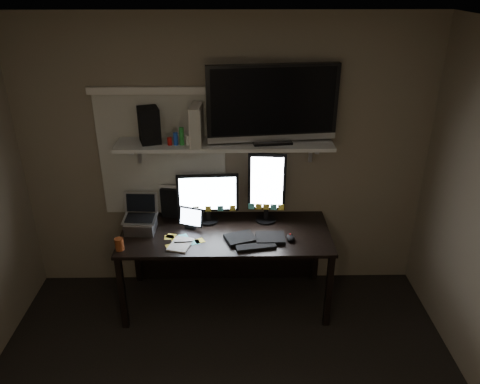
{
  "coord_description": "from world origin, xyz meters",
  "views": [
    {
      "loc": [
        0.07,
        -2.06,
        2.78
      ],
      "look_at": [
        0.12,
        1.25,
        1.2
      ],
      "focal_mm": 35.0,
      "sensor_mm": 36.0,
      "label": 1
    }
  ],
  "objects_px": {
    "monitor_landscape": "(208,198)",
    "tv": "(273,104)",
    "monitor_portrait": "(267,188)",
    "speaker": "(149,125)",
    "laptop": "(140,215)",
    "tablet": "(191,218)",
    "cup": "(119,244)",
    "desk": "(226,242)",
    "mouse": "(290,238)",
    "keyboard": "(255,238)",
    "game_console": "(197,125)"
  },
  "relations": [
    {
      "from": "speaker",
      "to": "cup",
      "type": "bearing_deg",
      "value": -133.49
    },
    {
      "from": "keyboard",
      "to": "tv",
      "type": "height_order",
      "value": "tv"
    },
    {
      "from": "desk",
      "to": "monitor_landscape",
      "type": "bearing_deg",
      "value": 156.87
    },
    {
      "from": "cup",
      "to": "game_console",
      "type": "relative_size",
      "value": 0.32
    },
    {
      "from": "laptop",
      "to": "speaker",
      "type": "xyz_separation_m",
      "value": [
        0.11,
        0.19,
        0.74
      ]
    },
    {
      "from": "monitor_portrait",
      "to": "game_console",
      "type": "xyz_separation_m",
      "value": [
        -0.59,
        -0.03,
        0.58
      ]
    },
    {
      "from": "mouse",
      "to": "cup",
      "type": "height_order",
      "value": "cup"
    },
    {
      "from": "laptop",
      "to": "speaker",
      "type": "distance_m",
      "value": 0.77
    },
    {
      "from": "mouse",
      "to": "speaker",
      "type": "relative_size",
      "value": 0.37
    },
    {
      "from": "monitor_portrait",
      "to": "laptop",
      "type": "bearing_deg",
      "value": -165.33
    },
    {
      "from": "monitor_landscape",
      "to": "tv",
      "type": "relative_size",
      "value": 0.5
    },
    {
      "from": "monitor_portrait",
      "to": "cup",
      "type": "xyz_separation_m",
      "value": [
        -1.21,
        -0.47,
        -0.28
      ]
    },
    {
      "from": "monitor_portrait",
      "to": "tablet",
      "type": "bearing_deg",
      "value": -165.0
    },
    {
      "from": "mouse",
      "to": "laptop",
      "type": "relative_size",
      "value": 0.34
    },
    {
      "from": "desk",
      "to": "mouse",
      "type": "bearing_deg",
      "value": -25.01
    },
    {
      "from": "desk",
      "to": "game_console",
      "type": "bearing_deg",
      "value": 167.86
    },
    {
      "from": "tv",
      "to": "game_console",
      "type": "bearing_deg",
      "value": 175.54
    },
    {
      "from": "laptop",
      "to": "speaker",
      "type": "height_order",
      "value": "speaker"
    },
    {
      "from": "monitor_portrait",
      "to": "speaker",
      "type": "distance_m",
      "value": 1.13
    },
    {
      "from": "monitor_portrait",
      "to": "mouse",
      "type": "relative_size",
      "value": 6.06
    },
    {
      "from": "monitor_portrait",
      "to": "laptop",
      "type": "xyz_separation_m",
      "value": [
        -1.09,
        -0.18,
        -0.17
      ]
    },
    {
      "from": "monitor_landscape",
      "to": "laptop",
      "type": "distance_m",
      "value": 0.6
    },
    {
      "from": "monitor_landscape",
      "to": "tv",
      "type": "distance_m",
      "value": 1.0
    },
    {
      "from": "monitor_portrait",
      "to": "mouse",
      "type": "height_order",
      "value": "monitor_portrait"
    },
    {
      "from": "game_console",
      "to": "monitor_landscape",
      "type": "bearing_deg",
      "value": 18.64
    },
    {
      "from": "cup",
      "to": "tv",
      "type": "xyz_separation_m",
      "value": [
        1.24,
        0.46,
        1.02
      ]
    },
    {
      "from": "desk",
      "to": "laptop",
      "type": "height_order",
      "value": "laptop"
    },
    {
      "from": "keyboard",
      "to": "cup",
      "type": "distance_m",
      "value": 1.11
    },
    {
      "from": "keyboard",
      "to": "mouse",
      "type": "height_order",
      "value": "mouse"
    },
    {
      "from": "tablet",
      "to": "laptop",
      "type": "height_order",
      "value": "laptop"
    },
    {
      "from": "mouse",
      "to": "game_console",
      "type": "bearing_deg",
      "value": 158.82
    },
    {
      "from": "keyboard",
      "to": "tablet",
      "type": "bearing_deg",
      "value": 148.28
    },
    {
      "from": "laptop",
      "to": "cup",
      "type": "height_order",
      "value": "laptop"
    },
    {
      "from": "monitor_portrait",
      "to": "cup",
      "type": "relative_size",
      "value": 6.35
    },
    {
      "from": "keyboard",
      "to": "desk",
      "type": "bearing_deg",
      "value": 124.72
    },
    {
      "from": "mouse",
      "to": "tablet",
      "type": "xyz_separation_m",
      "value": [
        -0.85,
        0.22,
        0.08
      ]
    },
    {
      "from": "cup",
      "to": "tablet",
      "type": "bearing_deg",
      "value": 32.73
    },
    {
      "from": "desk",
      "to": "game_console",
      "type": "relative_size",
      "value": 5.6
    },
    {
      "from": "monitor_landscape",
      "to": "monitor_portrait",
      "type": "distance_m",
      "value": 0.52
    },
    {
      "from": "monitor_portrait",
      "to": "cup",
      "type": "bearing_deg",
      "value": -153.63
    },
    {
      "from": "monitor_landscape",
      "to": "keyboard",
      "type": "bearing_deg",
      "value": -40.75
    },
    {
      "from": "monitor_portrait",
      "to": "tv",
      "type": "distance_m",
      "value": 0.74
    },
    {
      "from": "desk",
      "to": "monitor_portrait",
      "type": "distance_m",
      "value": 0.63
    },
    {
      "from": "cup",
      "to": "desk",
      "type": "bearing_deg",
      "value": 24.37
    },
    {
      "from": "monitor_landscape",
      "to": "cup",
      "type": "xyz_separation_m",
      "value": [
        -0.7,
        -0.45,
        -0.18
      ]
    },
    {
      "from": "tablet",
      "to": "cup",
      "type": "distance_m",
      "value": 0.65
    },
    {
      "from": "monitor_portrait",
      "to": "speaker",
      "type": "xyz_separation_m",
      "value": [
        -0.98,
        0.01,
        0.57
      ]
    },
    {
      "from": "mouse",
      "to": "game_console",
      "type": "height_order",
      "value": "game_console"
    },
    {
      "from": "desk",
      "to": "keyboard",
      "type": "distance_m",
      "value": 0.4
    },
    {
      "from": "desk",
      "to": "monitor_landscape",
      "type": "height_order",
      "value": "monitor_landscape"
    }
  ]
}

